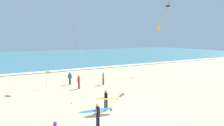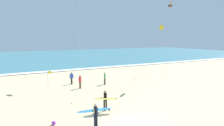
{
  "view_description": "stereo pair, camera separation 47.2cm",
  "coord_description": "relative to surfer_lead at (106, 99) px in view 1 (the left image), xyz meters",
  "views": [
    {
      "loc": [
        -8.13,
        -10.89,
        5.94
      ],
      "look_at": [
        0.5,
        4.69,
        3.68
      ],
      "focal_mm": 31.99,
      "sensor_mm": 36.0,
      "label": 1
    },
    {
      "loc": [
        -7.71,
        -11.12,
        5.94
      ],
      "look_at": [
        0.5,
        4.69,
        3.68
      ],
      "focal_mm": 31.99,
      "sensor_mm": 36.0,
      "label": 2
    }
  ],
  "objects": [
    {
      "name": "kite_diamond_golden_mid",
      "position": [
        16.13,
        12.1,
        6.29
      ],
      "size": [
        2.42,
        0.14,
        8.19
      ],
      "color": "yellow",
      "rests_on": "ground"
    },
    {
      "name": "shoreline_foam",
      "position": [
        0.98,
        21.61,
        -0.96
      ],
      "size": [
        160.0,
        1.78,
        0.01
      ],
      "primitive_type": "cube",
      "color": "white",
      "rests_on": "ocean_water"
    },
    {
      "name": "surfer_trailing",
      "position": [
        -1.88,
        -2.31,
        0.0
      ],
      "size": [
        2.47,
        1.1,
        1.71
      ],
      "color": "black",
      "rests_on": "ground"
    },
    {
      "name": "ocean_water",
      "position": [
        0.98,
        51.31,
        -1.01
      ],
      "size": [
        160.0,
        60.0,
        0.08
      ],
      "primitive_type": "cube",
      "color": "teal",
      "rests_on": "ground"
    },
    {
      "name": "lifeguard_flag",
      "position": [
        -2.75,
        9.93,
        0.22
      ],
      "size": [
        0.45,
        0.05,
        2.1
      ],
      "color": "silver",
      "rests_on": "ground"
    },
    {
      "name": "ground_plane",
      "position": [
        0.98,
        -2.95,
        -1.05
      ],
      "size": [
        160.0,
        160.0,
        0.0
      ],
      "primitive_type": "plane",
      "color": "beige"
    },
    {
      "name": "surfer_lead",
      "position": [
        0.0,
        0.0,
        0.0
      ],
      "size": [
        2.11,
        1.14,
        1.71
      ],
      "color": "black",
      "rests_on": "ground"
    },
    {
      "name": "bystander_blue_top",
      "position": [
        0.25,
        10.64,
        -0.23
      ],
      "size": [
        0.5,
        0.22,
        1.59
      ],
      "color": "black",
      "rests_on": "ground"
    },
    {
      "name": "bystander_green_top",
      "position": [
        3.95,
        8.49,
        -0.23
      ],
      "size": [
        0.32,
        0.44,
        1.59
      ],
      "color": "#4C3D2D",
      "rests_on": "ground"
    },
    {
      "name": "kite_delta_amber_high",
      "position": [
        12.28,
        6.12,
        9.13
      ],
      "size": [
        1.97,
        2.31,
        10.87
      ],
      "color": "orange",
      "rests_on": "ground"
    },
    {
      "name": "bystander_red_top",
      "position": [
        0.51,
        8.0,
        -0.23
      ],
      "size": [
        0.42,
        0.33,
        1.59
      ],
      "color": "#4C3D2D",
      "rests_on": "ground"
    },
    {
      "name": "beach_ball",
      "position": [
        -4.26,
        -0.65,
        -0.91
      ],
      "size": [
        0.28,
        0.28,
        0.28
      ],
      "primitive_type": "sphere",
      "color": "purple",
      "rests_on": "ground"
    }
  ]
}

